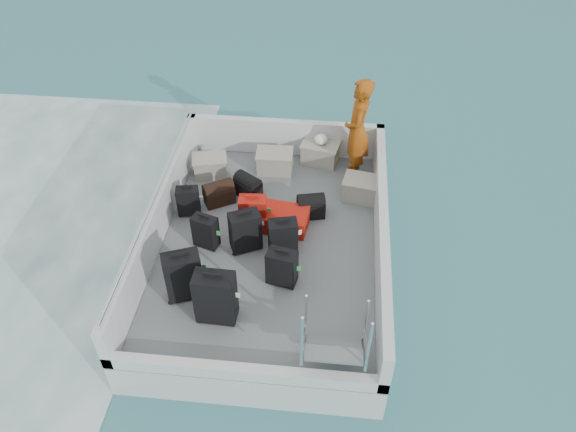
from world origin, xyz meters
name	(u,v)px	position (x,y,z in m)	size (l,w,h in m)	color
ground	(269,268)	(0.00, 0.00, 0.00)	(160.00, 160.00, 0.00)	#1B5F61
ferry_hull	(269,256)	(0.00, 0.00, 0.30)	(3.60, 5.00, 0.60)	silver
deck	(269,242)	(0.00, 0.00, 0.61)	(3.30, 4.70, 0.02)	slate
deck_fittings	(288,240)	(0.35, -0.32, 0.99)	(3.60, 5.00, 0.90)	silver
suitcase_0	(183,276)	(-1.03, -1.20, 1.01)	(0.51, 0.29, 0.79)	black
suitcase_1	(206,232)	(-0.94, -0.18, 0.90)	(0.38, 0.22, 0.57)	black
suitcase_2	(188,201)	(-1.39, 0.53, 0.88)	(0.36, 0.21, 0.52)	black
suitcase_3	(216,298)	(-0.50, -1.54, 1.03)	(0.54, 0.31, 0.82)	black
suitcase_4	(245,232)	(-0.33, -0.16, 0.96)	(0.46, 0.27, 0.68)	black
suitcase_5	(253,213)	(-0.28, 0.31, 0.92)	(0.43, 0.26, 0.60)	#B6140E
suitcase_6	(282,268)	(0.30, -0.81, 0.92)	(0.42, 0.25, 0.59)	black
suitcase_7	(283,237)	(0.25, -0.20, 0.93)	(0.44, 0.25, 0.61)	black
suitcase_8	(283,219)	(0.18, 0.37, 0.78)	(0.53, 0.80, 0.32)	#B6140E
duffel_0	(219,195)	(-0.95, 0.88, 0.78)	(0.50, 0.30, 0.32)	black
duffel_1	(248,187)	(-0.50, 1.12, 0.78)	(0.44, 0.30, 0.32)	black
duffel_2	(311,207)	(0.61, 0.71, 0.78)	(0.44, 0.30, 0.32)	black
crate_0	(210,166)	(-1.26, 1.62, 0.79)	(0.56, 0.39, 0.34)	#9F9A8A
crate_1	(275,162)	(-0.13, 1.85, 0.80)	(0.61, 0.42, 0.37)	#9F9A8A
crate_2	(320,153)	(0.68, 2.20, 0.81)	(0.63, 0.43, 0.38)	#9F9A8A
crate_3	(362,190)	(1.45, 1.23, 0.80)	(0.61, 0.42, 0.37)	#9F9A8A
yellow_bag	(330,158)	(0.87, 2.20, 0.73)	(0.28, 0.26, 0.22)	yellow
white_bag	(321,141)	(0.68, 2.20, 1.09)	(0.24, 0.24, 0.18)	white
passenger	(357,130)	(1.30, 1.89, 1.56)	(0.69, 0.45, 1.87)	orange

